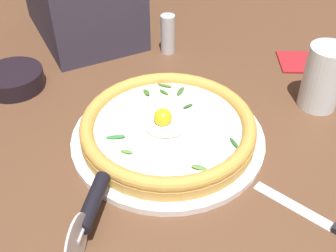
{
  "coord_description": "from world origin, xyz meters",
  "views": [
    {
      "loc": [
        0.21,
        0.55,
        0.49
      ],
      "look_at": [
        0.03,
        0.03,
        0.03
      ],
      "focal_mm": 44.26,
      "sensor_mm": 36.0,
      "label": 1
    }
  ],
  "objects_px": {
    "pizza": "(168,127)",
    "folded_napkin": "(311,61)",
    "pepper_shaker": "(168,34)",
    "pizza_cutter": "(89,212)",
    "side_bowl": "(14,79)",
    "drinking_glass": "(322,81)"
  },
  "relations": [
    {
      "from": "pizza",
      "to": "pepper_shaker",
      "type": "height_order",
      "value": "pepper_shaker"
    },
    {
      "from": "drinking_glass",
      "to": "pepper_shaker",
      "type": "distance_m",
      "value": 0.35
    },
    {
      "from": "side_bowl",
      "to": "folded_napkin",
      "type": "relative_size",
      "value": 0.86
    },
    {
      "from": "pizza_cutter",
      "to": "pepper_shaker",
      "type": "bearing_deg",
      "value": -121.18
    },
    {
      "from": "pizza_cutter",
      "to": "pepper_shaker",
      "type": "height_order",
      "value": "pepper_shaker"
    },
    {
      "from": "pizza",
      "to": "pizza_cutter",
      "type": "distance_m",
      "value": 0.22
    },
    {
      "from": "pizza",
      "to": "side_bowl",
      "type": "distance_m",
      "value": 0.35
    },
    {
      "from": "pizza",
      "to": "pizza_cutter",
      "type": "xyz_separation_m",
      "value": [
        0.16,
        0.14,
        0.01
      ]
    },
    {
      "from": "pizza",
      "to": "pepper_shaker",
      "type": "xyz_separation_m",
      "value": [
        -0.1,
        -0.29,
        0.01
      ]
    },
    {
      "from": "pizza_cutter",
      "to": "drinking_glass",
      "type": "bearing_deg",
      "value": -162.56
    },
    {
      "from": "pizza_cutter",
      "to": "side_bowl",
      "type": "bearing_deg",
      "value": -78.74
    },
    {
      "from": "pizza",
      "to": "folded_napkin",
      "type": "xyz_separation_m",
      "value": [
        -0.39,
        -0.14,
        -0.03
      ]
    },
    {
      "from": "pizza",
      "to": "pepper_shaker",
      "type": "distance_m",
      "value": 0.31
    },
    {
      "from": "drinking_glass",
      "to": "folded_napkin",
      "type": "distance_m",
      "value": 0.16
    },
    {
      "from": "pizza",
      "to": "pepper_shaker",
      "type": "bearing_deg",
      "value": -108.98
    },
    {
      "from": "side_bowl",
      "to": "pizza_cutter",
      "type": "distance_m",
      "value": 0.41
    },
    {
      "from": "side_bowl",
      "to": "folded_napkin",
      "type": "distance_m",
      "value": 0.64
    },
    {
      "from": "pizza_cutter",
      "to": "pepper_shaker",
      "type": "relative_size",
      "value": 1.56
    },
    {
      "from": "pizza",
      "to": "side_bowl",
      "type": "height_order",
      "value": "pizza"
    },
    {
      "from": "folded_napkin",
      "to": "pepper_shaker",
      "type": "distance_m",
      "value": 0.33
    },
    {
      "from": "pizza",
      "to": "pepper_shaker",
      "type": "relative_size",
      "value": 3.35
    },
    {
      "from": "side_bowl",
      "to": "folded_napkin",
      "type": "height_order",
      "value": "side_bowl"
    }
  ]
}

